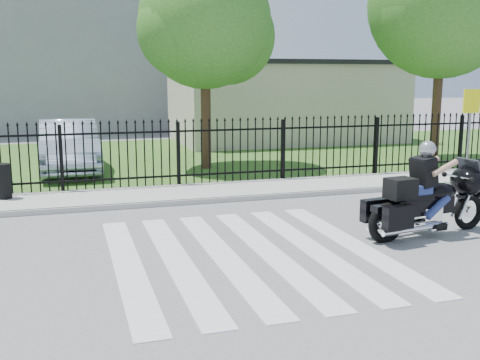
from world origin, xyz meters
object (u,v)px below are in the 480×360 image
object	(u,v)px
motorcycle_rider	(427,196)
parked_car	(69,146)
traffic_sign	(470,115)
litter_bin	(3,181)

from	to	relation	value
motorcycle_rider	parked_car	bearing A→B (deg)	115.81
parked_car	traffic_sign	world-z (taller)	traffic_sign
motorcycle_rider	traffic_sign	size ratio (longest dim) A/B	1.11
parked_car	traffic_sign	distance (m)	12.03
motorcycle_rider	litter_bin	world-z (taller)	motorcycle_rider
parked_car	litter_bin	distance (m)	4.49
motorcycle_rider	litter_bin	bearing A→B (deg)	138.10
traffic_sign	parked_car	bearing A→B (deg)	151.87
motorcycle_rider	traffic_sign	bearing A→B (deg)	36.51
parked_car	litter_bin	bearing A→B (deg)	-111.43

